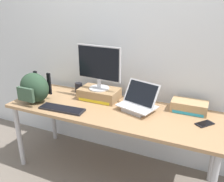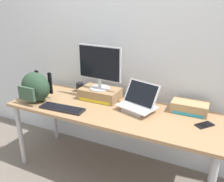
% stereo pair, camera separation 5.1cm
% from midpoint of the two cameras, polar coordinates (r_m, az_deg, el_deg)
% --- Properties ---
extents(ground_plane, '(20.00, 20.00, 0.00)m').
position_cam_midpoint_polar(ground_plane, '(2.63, -0.59, -18.88)').
color(ground_plane, '#70665B').
extents(back_wall, '(7.00, 0.10, 2.60)m').
position_cam_midpoint_polar(back_wall, '(2.47, 3.74, 11.91)').
color(back_wall, silver).
rests_on(back_wall, ground).
extents(desk, '(2.01, 0.69, 0.73)m').
position_cam_midpoint_polar(desk, '(2.26, -0.65, -5.86)').
color(desk, '#A87F56').
rests_on(desk, ground).
extents(toner_box_yellow, '(0.40, 0.25, 0.11)m').
position_cam_midpoint_polar(toner_box_yellow, '(2.44, -3.70, -0.68)').
color(toner_box_yellow, '#9E7A51').
rests_on(toner_box_yellow, desk).
extents(desktop_monitor, '(0.48, 0.21, 0.44)m').
position_cam_midpoint_polar(desktop_monitor, '(2.35, -3.87, 5.86)').
color(desktop_monitor, silver).
rests_on(desktop_monitor, toner_box_yellow).
extents(open_laptop, '(0.39, 0.33, 0.26)m').
position_cam_midpoint_polar(open_laptop, '(2.19, 5.59, -3.41)').
color(open_laptop, '#ADADB2').
rests_on(open_laptop, desk).
extents(external_keyboard, '(0.45, 0.15, 0.02)m').
position_cam_midpoint_polar(external_keyboard, '(2.26, -12.69, -4.22)').
color(external_keyboard, black).
rests_on(external_keyboard, desk).
extents(messenger_backpack, '(0.32, 0.27, 0.30)m').
position_cam_midpoint_polar(messenger_backpack, '(2.47, -18.89, 0.75)').
color(messenger_backpack, '#28422D').
rests_on(messenger_backpack, desk).
extents(coffee_mug, '(0.12, 0.08, 0.10)m').
position_cam_midpoint_polar(coffee_mug, '(2.66, -8.60, 0.86)').
color(coffee_mug, black).
rests_on(coffee_mug, desk).
extents(cell_phone, '(0.16, 0.17, 0.01)m').
position_cam_midpoint_polar(cell_phone, '(2.10, 20.89, -7.43)').
color(cell_phone, black).
rests_on(cell_phone, desk).
extents(plush_toy, '(0.09, 0.09, 0.09)m').
position_cam_midpoint_polar(plush_toy, '(2.74, -16.87, 0.66)').
color(plush_toy, '#56B256').
rests_on(plush_toy, desk).
extents(toner_box_cyan, '(0.32, 0.18, 0.10)m').
position_cam_midpoint_polar(toner_box_cyan, '(2.27, 17.61, -3.60)').
color(toner_box_cyan, tan).
rests_on(toner_box_cyan, desk).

